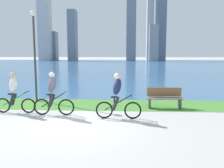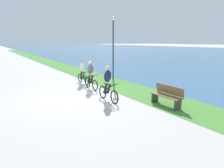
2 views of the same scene
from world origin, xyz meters
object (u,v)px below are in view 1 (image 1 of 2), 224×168
object	(u,v)px
cyclist_distant_rear	(14,93)
bench_near_path	(164,98)
lamppost_tall	(34,44)
cyclist_trailing	(53,94)
cyclist_lead	(118,96)

from	to	relation	value
cyclist_distant_rear	bench_near_path	bearing A→B (deg)	10.98
lamppost_tall	cyclist_distant_rear	bearing A→B (deg)	-89.11
cyclist_distant_rear	cyclist_trailing	bearing A→B (deg)	-8.59
cyclist_distant_rear	lamppost_tall	distance (m)	3.17
cyclist_trailing	lamppost_tall	world-z (taller)	lamppost_tall
bench_near_path	cyclist_lead	bearing A→B (deg)	-137.73
cyclist_trailing	lamppost_tall	distance (m)	3.76
cyclist_trailing	lamppost_tall	size ratio (longest dim) A/B	0.38
cyclist_distant_rear	lamppost_tall	xyz separation A→B (m)	(-0.04, 2.44, 2.03)
bench_near_path	lamppost_tall	size ratio (longest dim) A/B	0.34
cyclist_lead	bench_near_path	size ratio (longest dim) A/B	1.12
cyclist_trailing	cyclist_distant_rear	xyz separation A→B (m)	(-1.65, 0.25, -0.01)
cyclist_lead	bench_near_path	xyz separation A→B (m)	(1.99, 1.81, -0.38)
cyclist_lead	bench_near_path	bearing A→B (deg)	42.27
cyclist_lead	lamppost_tall	bearing A→B (deg)	143.87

